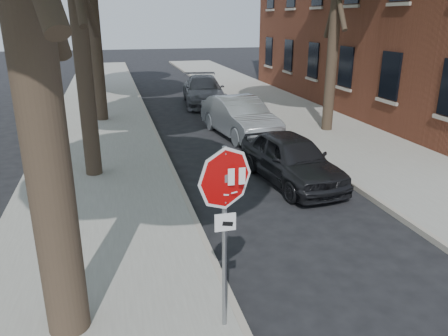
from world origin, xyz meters
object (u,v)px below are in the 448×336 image
object	(u,v)px
car_a	(291,159)
car_b	(240,117)
stop_sign	(225,205)
car_c	(204,91)

from	to	relation	value
car_a	car_b	xyz separation A→B (m)	(0.06, 4.99, 0.06)
stop_sign	car_c	bearing A→B (deg)	78.93
stop_sign	car_c	size ratio (longest dim) A/B	0.54
car_a	car_b	distance (m)	5.00
stop_sign	car_b	xyz separation A→B (m)	(3.27, 10.31, -1.22)
stop_sign	car_a	xyz separation A→B (m)	(3.21, 5.31, -1.29)
stop_sign	car_c	world-z (taller)	stop_sign
car_b	car_c	world-z (taller)	car_b
car_a	car_c	distance (m)	11.55
stop_sign	car_c	xyz separation A→B (m)	(3.30, 16.86, -1.24)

